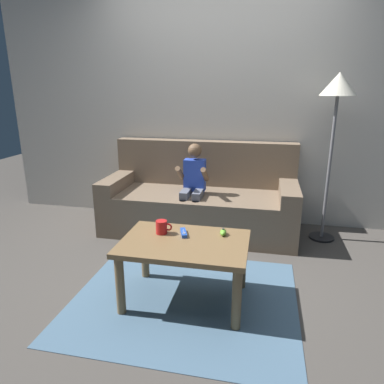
{
  "coord_description": "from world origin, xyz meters",
  "views": [
    {
      "loc": [
        0.5,
        -2.35,
        1.43
      ],
      "look_at": [
        -0.09,
        0.39,
        0.6
      ],
      "focal_mm": 32.56,
      "sensor_mm": 36.0,
      "label": 1
    }
  ],
  "objects_px": {
    "game_remote_blue_near_edge": "(184,233)",
    "coffee_table": "(185,251)",
    "person_seated_on_couch": "(193,184)",
    "couch": "(200,201)",
    "floor_lamp": "(337,97)",
    "nunchuk_lime": "(223,232)",
    "coffee_mug": "(162,227)"
  },
  "relations": [
    {
      "from": "coffee_table",
      "to": "floor_lamp",
      "type": "xyz_separation_m",
      "value": [
        1.09,
        1.3,
        0.98
      ]
    },
    {
      "from": "game_remote_blue_near_edge",
      "to": "person_seated_on_couch",
      "type": "bearing_deg",
      "value": 98.07
    },
    {
      "from": "coffee_table",
      "to": "floor_lamp",
      "type": "bearing_deg",
      "value": 49.96
    },
    {
      "from": "person_seated_on_couch",
      "to": "game_remote_blue_near_edge",
      "type": "xyz_separation_m",
      "value": [
        0.14,
        -1.01,
        -0.07
      ]
    },
    {
      "from": "person_seated_on_couch",
      "to": "coffee_table",
      "type": "height_order",
      "value": "person_seated_on_couch"
    },
    {
      "from": "couch",
      "to": "person_seated_on_couch",
      "type": "relative_size",
      "value": 2.11
    },
    {
      "from": "coffee_table",
      "to": "nunchuk_lime",
      "type": "bearing_deg",
      "value": 33.15
    },
    {
      "from": "floor_lamp",
      "to": "person_seated_on_couch",
      "type": "bearing_deg",
      "value": -171.88
    },
    {
      "from": "game_remote_blue_near_edge",
      "to": "coffee_mug",
      "type": "xyz_separation_m",
      "value": [
        -0.15,
        -0.01,
        0.04
      ]
    },
    {
      "from": "person_seated_on_couch",
      "to": "coffee_mug",
      "type": "bearing_deg",
      "value": -90.61
    },
    {
      "from": "person_seated_on_couch",
      "to": "nunchuk_lime",
      "type": "distance_m",
      "value": 1.05
    },
    {
      "from": "coffee_table",
      "to": "game_remote_blue_near_edge",
      "type": "bearing_deg",
      "value": 107.46
    },
    {
      "from": "game_remote_blue_near_edge",
      "to": "nunchuk_lime",
      "type": "xyz_separation_m",
      "value": [
        0.27,
        0.05,
        0.01
      ]
    },
    {
      "from": "game_remote_blue_near_edge",
      "to": "coffee_table",
      "type": "bearing_deg",
      "value": -72.54
    },
    {
      "from": "coffee_table",
      "to": "floor_lamp",
      "type": "relative_size",
      "value": 0.54
    },
    {
      "from": "couch",
      "to": "coffee_table",
      "type": "height_order",
      "value": "couch"
    },
    {
      "from": "couch",
      "to": "coffee_mug",
      "type": "xyz_separation_m",
      "value": [
        -0.05,
        -1.21,
        0.19
      ]
    },
    {
      "from": "couch",
      "to": "person_seated_on_couch",
      "type": "distance_m",
      "value": 0.3
    },
    {
      "from": "couch",
      "to": "game_remote_blue_near_edge",
      "type": "distance_m",
      "value": 1.21
    },
    {
      "from": "game_remote_blue_near_edge",
      "to": "nunchuk_lime",
      "type": "bearing_deg",
      "value": 10.45
    },
    {
      "from": "nunchuk_lime",
      "to": "coffee_table",
      "type": "bearing_deg",
      "value": -146.85
    },
    {
      "from": "couch",
      "to": "nunchuk_lime",
      "type": "height_order",
      "value": "couch"
    },
    {
      "from": "coffee_mug",
      "to": "floor_lamp",
      "type": "bearing_deg",
      "value": 43.3
    },
    {
      "from": "couch",
      "to": "person_seated_on_couch",
      "type": "xyz_separation_m",
      "value": [
        -0.04,
        -0.18,
        0.23
      ]
    },
    {
      "from": "coffee_table",
      "to": "coffee_mug",
      "type": "xyz_separation_m",
      "value": [
        -0.19,
        0.09,
        0.12
      ]
    },
    {
      "from": "couch",
      "to": "game_remote_blue_near_edge",
      "type": "relative_size",
      "value": 13.48
    },
    {
      "from": "couch",
      "to": "coffee_mug",
      "type": "height_order",
      "value": "couch"
    },
    {
      "from": "couch",
      "to": "coffee_mug",
      "type": "relative_size",
      "value": 16.45
    },
    {
      "from": "game_remote_blue_near_edge",
      "to": "floor_lamp",
      "type": "distance_m",
      "value": 1.87
    },
    {
      "from": "couch",
      "to": "floor_lamp",
      "type": "bearing_deg",
      "value": 0.03
    },
    {
      "from": "couch",
      "to": "nunchuk_lime",
      "type": "relative_size",
      "value": 21.02
    },
    {
      "from": "couch",
      "to": "game_remote_blue_near_edge",
      "type": "bearing_deg",
      "value": -85.01
    }
  ]
}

